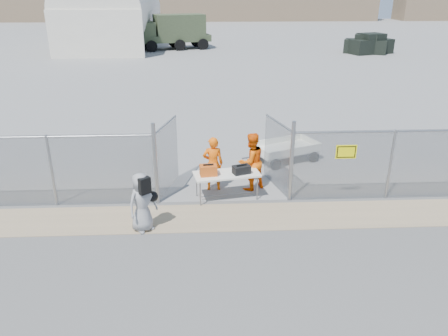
{
  "coord_description": "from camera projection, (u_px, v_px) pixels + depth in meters",
  "views": [
    {
      "loc": [
        -0.58,
        -9.85,
        6.04
      ],
      "look_at": [
        0.0,
        2.0,
        1.1
      ],
      "focal_mm": 35.0,
      "sensor_mm": 36.0,
      "label": 1
    }
  ],
  "objects": [
    {
      "name": "security_worker_right",
      "position": [
        251.0,
        162.0,
        13.76
      ],
      "size": [
        1.15,
        1.07,
        1.88
      ],
      "primitive_type": "imported",
      "rotation": [
        0.0,
        0.0,
        3.67
      ],
      "color": "#FF6309",
      "rests_on": "ground"
    },
    {
      "name": "security_worker_left",
      "position": [
        213.0,
        164.0,
        13.73
      ],
      "size": [
        0.66,
        0.45,
        1.77
      ],
      "primitive_type": "imported",
      "rotation": [
        0.0,
        0.0,
        3.17
      ],
      "color": "#FF6309",
      "rests_on": "ground"
    },
    {
      "name": "folding_table",
      "position": [
        227.0,
        186.0,
        13.31
      ],
      "size": [
        2.09,
        1.16,
        0.84
      ],
      "primitive_type": null,
      "rotation": [
        0.0,
        0.0,
        0.18
      ],
      "color": "white",
      "rests_on": "ground"
    },
    {
      "name": "visitor",
      "position": [
        142.0,
        202.0,
        11.42
      ],
      "size": [
        0.95,
        0.91,
        1.64
      ],
      "primitive_type": "imported",
      "rotation": [
        0.0,
        0.0,
        0.68
      ],
      "color": "gray",
      "rests_on": "ground"
    },
    {
      "name": "parked_vehicle_mid",
      "position": [
        366.0,
        44.0,
        42.29
      ],
      "size": [
        4.31,
        3.21,
        1.78
      ],
      "primitive_type": null,
      "rotation": [
        0.0,
        0.0,
        -0.41
      ],
      "color": "black",
      "rests_on": "ground"
    },
    {
      "name": "black_duffel",
      "position": [
        241.0,
        170.0,
        13.1
      ],
      "size": [
        0.58,
        0.45,
        0.25
      ],
      "primitive_type": "cube",
      "rotation": [
        0.0,
        0.0,
        0.35
      ],
      "color": "black",
      "rests_on": "folding_table"
    },
    {
      "name": "dirt_strip",
      "position": [
        226.0,
        217.0,
        12.35
      ],
      "size": [
        44.0,
        1.6,
        0.01
      ],
      "primitive_type": "cube",
      "color": "tan",
      "rests_on": "ground"
    },
    {
      "name": "ground",
      "position": [
        228.0,
        236.0,
        11.43
      ],
      "size": [
        160.0,
        160.0,
        0.0
      ],
      "primitive_type": "plane",
      "color": "#474747"
    },
    {
      "name": "utility_trailer",
      "position": [
        285.0,
        151.0,
        16.31
      ],
      "size": [
        3.4,
        2.62,
        0.73
      ],
      "primitive_type": null,
      "rotation": [
        0.0,
        0.0,
        0.4
      ],
      "color": "white",
      "rests_on": "ground"
    },
    {
      "name": "tarmac_inside",
      "position": [
        207.0,
        43.0,
        50.15
      ],
      "size": [
        160.0,
        80.0,
        0.01
      ],
      "primitive_type": "cube",
      "color": "gray",
      "rests_on": "ground"
    },
    {
      "name": "parked_vehicle_near",
      "position": [
        371.0,
        44.0,
        42.09
      ],
      "size": [
        4.51,
        3.15,
        1.87
      ],
      "primitive_type": null,
      "rotation": [
        0.0,
        0.0,
        0.34
      ],
      "color": "black",
      "rests_on": "ground"
    },
    {
      "name": "quonset_hangar",
      "position": [
        113.0,
        7.0,
        46.33
      ],
      "size": [
        9.0,
        18.0,
        8.0
      ],
      "primitive_type": null,
      "color": "silver",
      "rests_on": "ground"
    },
    {
      "name": "chain_link_fence",
      "position": [
        224.0,
        168.0,
        12.85
      ],
      "size": [
        40.0,
        0.2,
        2.2
      ],
      "primitive_type": null,
      "color": "gray",
      "rests_on": "ground"
    },
    {
      "name": "military_truck",
      "position": [
        174.0,
        32.0,
        44.9
      ],
      "size": [
        7.67,
        4.55,
        3.44
      ],
      "primitive_type": null,
      "rotation": [
        0.0,
        0.0,
        0.28
      ],
      "color": "#3B482D",
      "rests_on": "ground"
    },
    {
      "name": "orange_bag",
      "position": [
        208.0,
        170.0,
        12.97
      ],
      "size": [
        0.54,
        0.39,
        0.31
      ],
      "primitive_type": "cube",
      "rotation": [
        0.0,
        0.0,
        0.13
      ],
      "color": "#D85818",
      "rests_on": "folding_table"
    }
  ]
}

